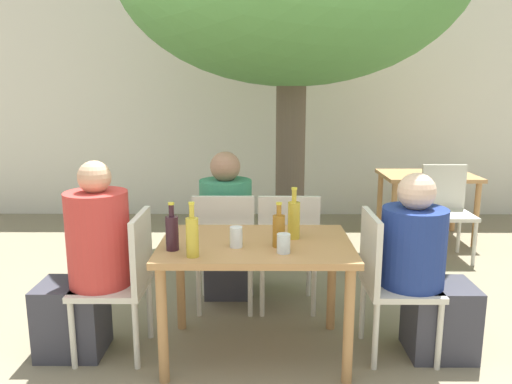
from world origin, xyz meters
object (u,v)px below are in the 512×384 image
patio_chair_0 (124,275)px  person_seated_0 (87,269)px  patio_chair_3 (288,245)px  patio_chair_1 (387,276)px  wine_bottle_2 (172,232)px  dining_table_back (427,184)px  drinking_glass_0 (284,243)px  drinking_glass_1 (236,237)px  amber_bottle_3 (279,230)px  oil_cruet_1 (192,236)px  patio_chair_2 (225,245)px  patio_chair_4 (446,206)px  person_seated_2 (227,233)px  oil_cruet_0 (294,219)px  dining_table_front (256,257)px  person_seated_1 (425,274)px

patio_chair_0 → person_seated_0: (-0.23, -0.00, 0.04)m
patio_chair_3 → person_seated_0: bearing=26.0°
patio_chair_1 → wine_bottle_2: 1.35m
dining_table_back → drinking_glass_0: (-1.72, -2.71, 0.17)m
wine_bottle_2 → drinking_glass_1: wine_bottle_2 is taller
amber_bottle_3 → oil_cruet_1: bearing=-159.3°
patio_chair_3 → wine_bottle_2: (-0.72, -0.78, 0.33)m
patio_chair_2 → wine_bottle_2: wine_bottle_2 is taller
oil_cruet_1 → drinking_glass_1: 0.30m
dining_table_back → patio_chair_4: size_ratio=1.09×
patio_chair_0 → patio_chair_1: same height
patio_chair_0 → oil_cruet_1: size_ratio=2.93×
person_seated_0 → drinking_glass_0: (1.21, -0.21, 0.23)m
dining_table_back → patio_chair_0: size_ratio=1.09×
patio_chair_1 → patio_chair_2: size_ratio=1.00×
person_seated_2 → oil_cruet_0: bearing=121.1°
patio_chair_4 → wine_bottle_2: size_ratio=3.24×
patio_chair_4 → person_seated_0: bearing=-147.0°
oil_cruet_1 → dining_table_front: bearing=38.1°
dining_table_back → patio_chair_4: (-0.00, -0.60, -0.10)m
patio_chair_3 → person_seated_0: (-1.28, -0.62, 0.04)m
dining_table_back → patio_chair_2: (-2.12, -1.88, -0.10)m
dining_table_front → drinking_glass_1: size_ratio=9.49×
drinking_glass_1 → amber_bottle_3: bearing=2.1°
drinking_glass_1 → patio_chair_1: bearing=6.1°
oil_cruet_1 → wine_bottle_2: 0.18m
person_seated_0 → oil_cruet_1: bearing=68.5°
patio_chair_3 → patio_chair_2: bearing=0.0°
patio_chair_1 → person_seated_0: person_seated_0 is taller
patio_chair_3 → amber_bottle_3: size_ratio=3.40×
patio_chair_1 → patio_chair_4: (1.07, 1.90, 0.00)m
patio_chair_0 → drinking_glass_0: size_ratio=8.17×
person_seated_0 → dining_table_front: bearing=90.0°
oil_cruet_0 → oil_cruet_1: bearing=-149.2°
dining_table_front → oil_cruet_1: oil_cruet_1 is taller
patio_chair_4 → dining_table_back: bearing=90.0°
oil_cruet_1 → dining_table_back: bearing=51.2°
patio_chair_1 → patio_chair_3: size_ratio=1.00×
patio_chair_1 → amber_bottle_3: size_ratio=3.40×
dining_table_front → drinking_glass_1: (-0.12, -0.10, 0.16)m
dining_table_back → drinking_glass_1: drinking_glass_1 is taller
patio_chair_1 → person_seated_1: bearing=-90.0°
patio_chair_0 → person_seated_1: (1.87, -0.00, 0.01)m
oil_cruet_0 → drinking_glass_1: (-0.35, -0.18, -0.06)m
patio_chair_2 → drinking_glass_1: bearing=99.3°
patio_chair_1 → drinking_glass_1: (-0.93, -0.10, 0.28)m
patio_chair_4 → oil_cruet_1: (-2.23, -2.18, 0.34)m
patio_chair_0 → patio_chair_4: 3.30m
dining_table_front → drinking_glass_1: drinking_glass_1 is taller
patio_chair_4 → person_seated_0: 3.49m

